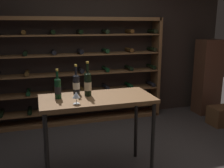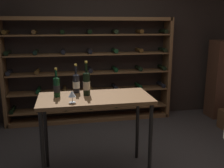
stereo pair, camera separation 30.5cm
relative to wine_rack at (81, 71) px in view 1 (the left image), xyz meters
The scene contains 9 objects.
back_wall 0.63m from the wine_rack, 32.07° to the left, with size 5.14×0.10×2.86m, color black.
wine_rack is the anchor object (origin of this frame).
tasting_table 1.78m from the wine_rack, 93.99° to the right, with size 1.27×0.61×0.96m.
wine_crate 2.68m from the wine_rack, 20.74° to the right, with size 0.48×0.34×0.33m, color brown.
display_cabinet 2.52m from the wine_rack, ahead, with size 0.44×0.36×1.48m, color #4C2D1E.
wine_bottle_black_capsule 1.79m from the wine_rack, 107.77° to the right, with size 0.07×0.07×0.33m.
wine_bottle_green_slim 1.71m from the wine_rack, 97.05° to the right, with size 0.08×0.08×0.40m.
wine_bottle_red_label 1.59m from the wine_rack, 101.61° to the right, with size 0.08×0.08×0.35m.
wine_glass_stemmed_right 1.99m from the wine_rack, 101.12° to the right, with size 0.08×0.08×0.13m.
Camera 1 is at (-1.09, -2.64, 1.76)m, focal length 40.70 mm.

